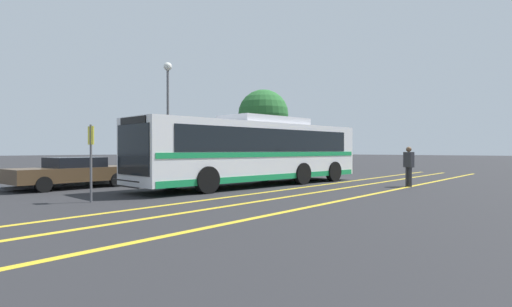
% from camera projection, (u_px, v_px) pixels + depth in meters
% --- Properties ---
extents(ground_plane, '(220.00, 220.00, 0.00)m').
position_uv_depth(ground_plane, '(265.00, 184.00, 18.67)').
color(ground_plane, '#262628').
extents(lane_strip_0, '(31.89, 0.20, 0.01)m').
position_uv_depth(lane_strip_0, '(296.00, 188.00, 16.55)').
color(lane_strip_0, gold).
rests_on(lane_strip_0, ground_plane).
extents(lane_strip_1, '(31.89, 0.20, 0.01)m').
position_uv_depth(lane_strip_1, '(328.00, 191.00, 15.60)').
color(lane_strip_1, gold).
rests_on(lane_strip_1, ground_plane).
extents(lane_strip_2, '(31.89, 0.20, 0.01)m').
position_uv_depth(lane_strip_2, '(373.00, 194.00, 14.39)').
color(lane_strip_2, gold).
rests_on(lane_strip_2, ground_plane).
extents(curb_strip, '(39.89, 0.36, 0.15)m').
position_uv_depth(curb_strip, '(173.00, 178.00, 21.81)').
color(curb_strip, '#99999E').
rests_on(curb_strip, ground_plane).
extents(transit_bus, '(12.37, 3.68, 3.10)m').
position_uv_depth(transit_bus, '(256.00, 150.00, 17.97)').
color(transit_bus, silver).
rests_on(transit_bus, ground_plane).
extents(parked_car_1, '(4.86, 1.99, 1.28)m').
position_uv_depth(parked_car_1, '(73.00, 172.00, 16.66)').
color(parked_car_1, '#4C3823').
rests_on(parked_car_1, ground_plane).
extents(parked_car_2, '(4.76, 1.96, 1.47)m').
position_uv_depth(parked_car_2, '(197.00, 166.00, 21.87)').
color(parked_car_2, olive).
rests_on(parked_car_2, ground_plane).
extents(parked_car_3, '(4.93, 2.12, 1.54)m').
position_uv_depth(parked_car_3, '(266.00, 162.00, 26.17)').
color(parked_car_3, maroon).
rests_on(parked_car_3, ground_plane).
extents(parked_car_4, '(4.73, 2.23, 1.35)m').
position_uv_depth(parked_car_4, '(312.00, 161.00, 30.90)').
color(parked_car_4, silver).
rests_on(parked_car_4, ground_plane).
extents(pedestrian_0, '(0.37, 0.47, 1.73)m').
position_uv_depth(pedestrian_0, '(409.00, 164.00, 17.27)').
color(pedestrian_0, '#2D2D33').
rests_on(pedestrian_0, ground_plane).
extents(bus_stop_sign, '(0.07, 0.40, 2.37)m').
position_uv_depth(bus_stop_sign, '(91.00, 153.00, 12.16)').
color(bus_stop_sign, '#59595E').
rests_on(bus_stop_sign, ground_plane).
extents(street_lamp, '(0.48, 0.48, 6.59)m').
position_uv_depth(street_lamp, '(168.00, 97.00, 22.73)').
color(street_lamp, '#59595E').
rests_on(street_lamp, ground_plane).
extents(tree_0, '(4.22, 4.22, 6.65)m').
position_uv_depth(tree_0, '(263.00, 115.00, 33.47)').
color(tree_0, '#513823').
rests_on(tree_0, ground_plane).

